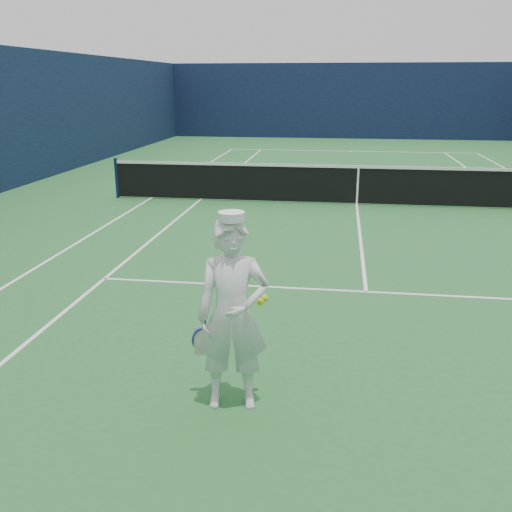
{
  "coord_description": "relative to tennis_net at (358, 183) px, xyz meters",
  "views": [
    {
      "loc": [
        -0.47,
        -14.55,
        3.01
      ],
      "look_at": [
        -1.4,
        -8.22,
        1.05
      ],
      "focal_mm": 40.0,
      "sensor_mm": 36.0,
      "label": 1
    }
  ],
  "objects": [
    {
      "name": "court_markings",
      "position": [
        0.0,
        0.0,
        -0.55
      ],
      "size": [
        11.03,
        23.83,
        0.01
      ],
      "color": "white",
      "rests_on": "ground"
    },
    {
      "name": "ground",
      "position": [
        0.0,
        0.0,
        -0.55
      ],
      "size": [
        80.0,
        80.0,
        0.0
      ],
      "primitive_type": "plane",
      "color": "#25632E",
      "rests_on": "ground"
    },
    {
      "name": "windscreen_fence",
      "position": [
        0.0,
        0.0,
        1.45
      ],
      "size": [
        20.12,
        36.12,
        4.0
      ],
      "color": "#0F1838",
      "rests_on": "ground"
    },
    {
      "name": "tennis_net",
      "position": [
        0.0,
        0.0,
        0.0
      ],
      "size": [
        12.88,
        0.09,
        1.07
      ],
      "color": "#141E4C",
      "rests_on": "ground"
    },
    {
      "name": "tennis_player",
      "position": [
        -1.4,
        -9.72,
        0.38
      ],
      "size": [
        0.83,
        0.55,
        1.92
      ],
      "rotation": [
        0.0,
        0.0,
        0.17
      ],
      "color": "white",
      "rests_on": "ground"
    }
  ]
}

